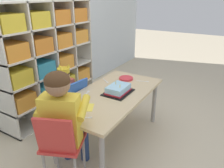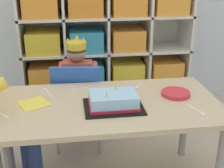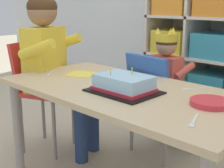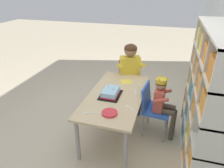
{
  "view_description": "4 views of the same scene",
  "coord_description": "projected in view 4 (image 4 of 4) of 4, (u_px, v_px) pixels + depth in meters",
  "views": [
    {
      "loc": [
        -1.79,
        -1.08,
        1.56
      ],
      "look_at": [
        -0.0,
        -0.01,
        0.7
      ],
      "focal_mm": 34.94,
      "sensor_mm": 36.0,
      "label": 1
    },
    {
      "loc": [
        -0.18,
        -1.61,
        1.36
      ],
      "look_at": [
        0.05,
        0.01,
        0.7
      ],
      "focal_mm": 50.61,
      "sensor_mm": 36.0,
      "label": 2
    },
    {
      "loc": [
        1.03,
        -1.14,
        1.01
      ],
      "look_at": [
        -0.04,
        -0.05,
        0.61
      ],
      "focal_mm": 50.77,
      "sensor_mm": 36.0,
      "label": 3
    },
    {
      "loc": [
        2.19,
        0.59,
        1.84
      ],
      "look_at": [
        0.03,
        -0.04,
        0.73
      ],
      "focal_mm": 32.76,
      "sensor_mm": 36.0,
      "label": 4
    }
  ],
  "objects": [
    {
      "name": "adult_helper_seated",
      "position": [
        131.0,
        71.0,
        3.13
      ],
      "size": [
        0.49,
        0.47,
        1.04
      ],
      "rotation": [
        0.0,
        0.0,
        1.97
      ],
      "color": "yellow",
      "rests_on": "ground"
    },
    {
      "name": "paper_plate_stack",
      "position": [
        110.0,
        113.0,
        2.19
      ],
      "size": [
        0.17,
        0.17,
        0.02
      ],
      "primitive_type": "cylinder",
      "color": "#DB333D",
      "rests_on": "activity_table"
    },
    {
      "name": "fork_at_table_front_edge",
      "position": [
        121.0,
        77.0,
        3.07
      ],
      "size": [
        0.09,
        0.1,
        0.0
      ],
      "rotation": [
        0.0,
        0.0,
        2.29
      ],
      "color": "white",
      "rests_on": "activity_table"
    },
    {
      "name": "fork_by_napkin",
      "position": [
        90.0,
        113.0,
        2.2
      ],
      "size": [
        0.07,
        0.14,
        0.0
      ],
      "rotation": [
        0.0,
        0.0,
        1.94
      ],
      "color": "white",
      "rests_on": "activity_table"
    },
    {
      "name": "classroom_chair_blue",
      "position": [
        153.0,
        106.0,
        2.66
      ],
      "size": [
        0.4,
        0.39,
        0.69
      ],
      "rotation": [
        0.0,
        0.0,
        3.03
      ],
      "color": "blue",
      "rests_on": "ground"
    },
    {
      "name": "classroom_chair_adult_side",
      "position": [
        129.0,
        79.0,
        3.32
      ],
      "size": [
        0.43,
        0.42,
        0.75
      ],
      "rotation": [
        0.0,
        0.0,
        1.97
      ],
      "color": "red",
      "rests_on": "ground"
    },
    {
      "name": "fork_scattered_mid_table",
      "position": [
        130.0,
        108.0,
        2.3
      ],
      "size": [
        0.1,
        0.13,
        0.0
      ],
      "rotation": [
        0.0,
        0.0,
        0.95
      ],
      "color": "white",
      "rests_on": "activity_table"
    },
    {
      "name": "paper_napkin_square",
      "position": [
        126.0,
        82.0,
        2.91
      ],
      "size": [
        0.2,
        0.2,
        0.0
      ],
      "primitive_type": "cube",
      "rotation": [
        0.0,
        0.0,
        0.47
      ],
      "color": "#F4DB4C",
      "rests_on": "activity_table"
    },
    {
      "name": "child_with_crown",
      "position": [
        163.0,
        100.0,
        2.57
      ],
      "size": [
        0.31,
        0.31,
        0.85
      ],
      "rotation": [
        0.0,
        0.0,
        3.03
      ],
      "color": "#D15647",
      "rests_on": "ground"
    },
    {
      "name": "birthday_cake_on_tray",
      "position": [
        111.0,
        93.0,
        2.54
      ],
      "size": [
        0.32,
        0.25,
        0.12
      ],
      "color": "black",
      "rests_on": "activity_table"
    },
    {
      "name": "activity_table",
      "position": [
        116.0,
        98.0,
        2.62
      ],
      "size": [
        1.34,
        0.67,
        0.59
      ],
      "color": "#D1B789",
      "rests_on": "ground"
    },
    {
      "name": "storage_cubby_shelf",
      "position": [
        210.0,
        99.0,
        2.13
      ],
      "size": [
        1.44,
        0.38,
        1.49
      ],
      "color": "silver",
      "rests_on": "ground"
    },
    {
      "name": "fork_near_cake_tray",
      "position": [
        136.0,
        85.0,
        2.81
      ],
      "size": [
        0.07,
        0.14,
        0.0
      ],
      "rotation": [
        0.0,
        0.0,
        5.08
      ],
      "color": "white",
      "rests_on": "activity_table"
    },
    {
      "name": "fork_beside_plate_stack",
      "position": [
        135.0,
        92.0,
        2.64
      ],
      "size": [
        0.12,
        0.04,
        0.0
      ],
      "rotation": [
        0.0,
        0.0,
        3.39
      ],
      "color": "white",
      "rests_on": "activity_table"
    },
    {
      "name": "ground",
      "position": [
        116.0,
        131.0,
        2.85
      ],
      "size": [
        16.0,
        16.0,
        0.0
      ],
      "primitive_type": "plane",
      "color": "beige"
    }
  ]
}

